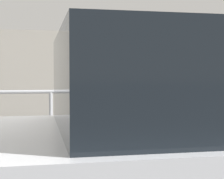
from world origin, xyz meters
TOP-DOWN VIEW (x-y plane):
  - sidewalk_curb at (0.00, 1.32)m, footprint 36.00×2.63m
  - parking_meter at (0.21, 0.51)m, footprint 0.17×0.18m
  - pedestrian_at_meter at (0.88, 0.72)m, footprint 0.61×0.51m
  - parked_sedan_silver at (0.99, -1.26)m, footprint 4.63×1.88m
  - background_railing at (0.00, 2.45)m, footprint 24.06×0.06m
  - backdrop_wall at (0.00, 5.39)m, footprint 32.00×0.50m

SIDE VIEW (x-z plane):
  - sidewalk_curb at x=0.00m, z-range 0.00..0.15m
  - parked_sedan_silver at x=0.99m, z-range -0.01..1.75m
  - background_railing at x=0.00m, z-range 0.39..1.48m
  - pedestrian_at_meter at x=0.88m, z-range 0.27..1.92m
  - parking_meter at x=0.21m, z-range 0.50..2.02m
  - backdrop_wall at x=0.00m, z-range 0.00..2.55m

